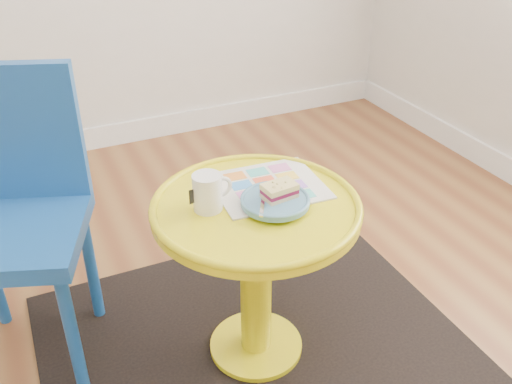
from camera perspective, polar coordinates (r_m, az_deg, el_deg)
name	(u,v)px	position (r m, az deg, el deg)	size (l,w,h in m)	color
rug	(256,347)	(1.90, 0.00, -15.26)	(1.30, 1.10, 0.01)	black
side_table	(256,250)	(1.64, 0.00, -5.82)	(0.58, 0.58, 0.55)	yellow
chair	(14,205)	(1.76, -23.06, -1.18)	(0.51, 0.51, 0.89)	#164B94
newspaper	(268,186)	(1.63, 1.23, 0.59)	(0.31, 0.26, 0.01)	silver
mug	(208,191)	(1.51, -4.81, 0.09)	(0.11, 0.08, 0.10)	white
plate	(275,201)	(1.53, 1.93, -0.96)	(0.19, 0.19, 0.02)	teal
cake_slice	(279,191)	(1.53, 2.36, 0.15)	(0.10, 0.07, 0.04)	#D3BC8C
fork	(263,201)	(1.52, 0.71, -0.88)	(0.08, 0.13, 0.00)	silver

